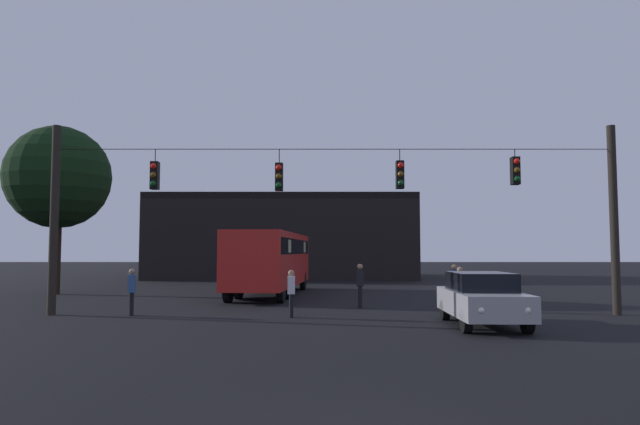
# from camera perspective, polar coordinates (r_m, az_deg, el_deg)

# --- Properties ---
(ground_plane) EXTENTS (168.00, 168.00, 0.00)m
(ground_plane) POSITION_cam_1_polar(r_m,az_deg,el_deg) (30.81, 0.63, -7.88)
(ground_plane) COLOR black
(ground_plane) RESTS_ON ground
(overhead_signal_span) EXTENTS (19.26, 0.44, 6.43)m
(overhead_signal_span) POSITION_cam_1_polar(r_m,az_deg,el_deg) (19.27, 1.25, 0.69)
(overhead_signal_span) COLOR black
(overhead_signal_span) RESTS_ON ground
(city_bus) EXTENTS (3.40, 11.17, 3.00)m
(city_bus) POSITION_cam_1_polar(r_m,az_deg,el_deg) (27.97, -5.15, -4.44)
(city_bus) COLOR #B21E19
(city_bus) RESTS_ON ground
(car_near_right) EXTENTS (1.90, 4.37, 1.52)m
(car_near_right) POSITION_cam_1_polar(r_m,az_deg,el_deg) (17.10, 15.65, -8.24)
(car_near_right) COLOR #99999E
(car_near_right) RESTS_ON ground
(pedestrian_crossing_left) EXTENTS (0.32, 0.41, 1.56)m
(pedestrian_crossing_left) POSITION_cam_1_polar(r_m,az_deg,el_deg) (20.07, -18.62, -7.31)
(pedestrian_crossing_left) COLOR black
(pedestrian_crossing_left) RESTS_ON ground
(pedestrian_crossing_center) EXTENTS (0.26, 0.37, 1.53)m
(pedestrian_crossing_center) POSITION_cam_1_polar(r_m,az_deg,el_deg) (18.55, -3.16, -7.85)
(pedestrian_crossing_center) COLOR black
(pedestrian_crossing_center) RESTS_ON ground
(pedestrian_crossing_right) EXTENTS (0.35, 0.42, 1.57)m
(pedestrian_crossing_right) POSITION_cam_1_polar(r_m,az_deg,el_deg) (21.22, 13.61, -7.18)
(pedestrian_crossing_right) COLOR black
(pedestrian_crossing_right) RESTS_ON ground
(pedestrian_near_bus) EXTENTS (0.25, 0.36, 1.65)m
(pedestrian_near_bus) POSITION_cam_1_polar(r_m,az_deg,el_deg) (21.77, 3.77, -7.06)
(pedestrian_near_bus) COLOR black
(pedestrian_near_bus) RESTS_ON ground
(pedestrian_trailing) EXTENTS (0.25, 0.37, 1.63)m
(pedestrian_trailing) POSITION_cam_1_polar(r_m,az_deg,el_deg) (22.40, 13.04, -6.91)
(pedestrian_trailing) COLOR black
(pedestrian_trailing) RESTS_ON ground
(corner_building) EXTENTS (20.31, 12.92, 6.46)m
(corner_building) POSITION_cam_1_polar(r_m,az_deg,el_deg) (47.58, -3.77, -2.59)
(corner_building) COLOR black
(corner_building) RESTS_ON ground
(tree_left_silhouette) EXTENTS (5.16, 5.16, 8.45)m
(tree_left_silhouette) POSITION_cam_1_polar(r_m,az_deg,el_deg) (31.58, -25.02, 3.20)
(tree_left_silhouette) COLOR black
(tree_left_silhouette) RESTS_ON ground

